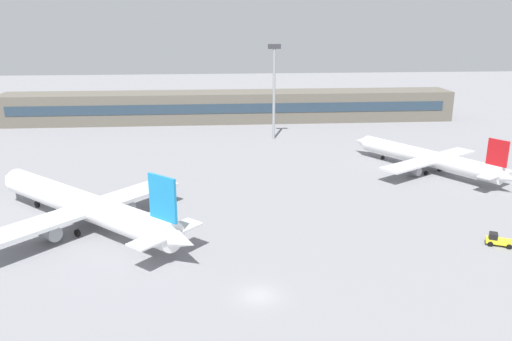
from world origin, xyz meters
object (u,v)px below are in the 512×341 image
Objects in this scene: airplane_mid at (425,157)px; floodlight_tower_west at (274,85)px; airplane_near at (82,205)px; baggage_tug_yellow at (498,240)px.

airplane_mid is 43.69m from floodlight_tower_west.
airplane_near is at bearing -122.53° from floodlight_tower_west.
floodlight_tower_west is at bearing 131.82° from airplane_mid.
baggage_tug_yellow is at bearing -96.34° from airplane_mid.
floodlight_tower_west is (35.62, 55.84, 10.63)m from airplane_near.
airplane_near is 68.27m from airplane_mid.
airplane_mid is 36.26m from baggage_tug_yellow.
airplane_mid is 8.75× the size of baggage_tug_yellow.
airplane_near is 67.08m from floodlight_tower_west.
floodlight_tower_west reaches higher than baggage_tug_yellow.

